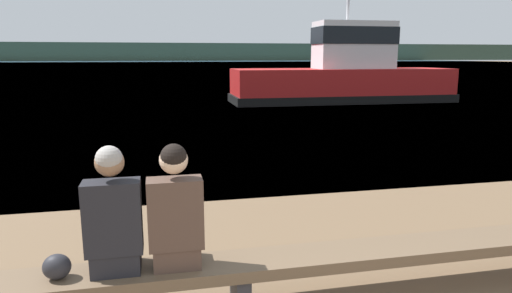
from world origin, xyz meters
name	(u,v)px	position (x,y,z in m)	size (l,w,h in m)	color
water_surface	(159,64)	(0.00, 125.78, 0.00)	(240.00, 240.00, 0.00)	teal
far_shoreline	(157,52)	(0.00, 198.70, 3.61)	(600.00, 12.00, 7.23)	#2D3D2D
bench_main	(240,268)	(-0.31, 2.85, 0.35)	(8.02, 0.45, 0.43)	brown
person_left	(113,217)	(-1.30, 2.85, 0.89)	(0.43, 0.36, 1.02)	black
person_right	(175,212)	(-0.83, 2.85, 0.89)	(0.43, 0.36, 1.02)	#4C382D
shopping_bag	(57,267)	(-1.74, 2.83, 0.53)	(0.21, 0.18, 0.20)	#232328
tugboat_red	(345,77)	(7.55, 19.18, 1.14)	(10.26, 2.96, 5.66)	#A81919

